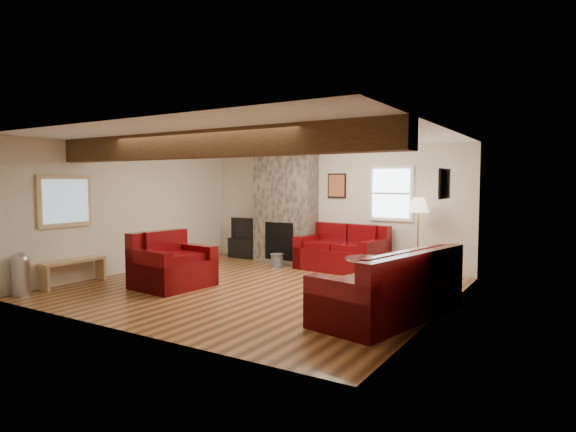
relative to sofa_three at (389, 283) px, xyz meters
name	(u,v)px	position (x,y,z in m)	size (l,w,h in m)	color
room	(257,214)	(-2.48, 0.50, 0.80)	(8.00, 8.00, 8.00)	#543016
oak_beam	(206,144)	(-2.48, -0.75, 1.86)	(6.00, 0.36, 0.38)	#2F1E0E
chimney_breast	(285,207)	(-3.48, 2.99, 0.77)	(1.40, 0.67, 2.50)	#3C362E
back_window	(391,193)	(-1.13, 3.21, 1.10)	(0.90, 0.08, 1.10)	white
hatch_window	(65,201)	(-5.44, -1.00, 1.00)	(0.08, 1.00, 0.90)	tan
ceiling_dome	(330,143)	(-1.58, 1.40, 1.99)	(0.40, 0.40, 0.18)	white
artwork_back	(337,186)	(-2.33, 3.21, 1.25)	(0.42, 0.06, 0.52)	black
artwork_right	(444,184)	(0.48, 0.80, 1.30)	(0.06, 0.55, 0.42)	black
sofa_three	(389,283)	(0.00, 0.00, 0.00)	(2.31, 0.97, 0.89)	#470505
loveseat	(341,248)	(-1.98, 2.73, 0.01)	(1.72, 0.99, 0.92)	#470505
armchair_red	(173,260)	(-3.72, -0.20, 0.02)	(1.15, 1.01, 0.93)	#470505
coffee_table	(374,273)	(-0.83, 1.59, -0.20)	(1.00, 1.00, 0.52)	#452B16
tv_cabinet	(248,248)	(-4.53, 3.03, -0.22)	(0.93, 0.37, 0.46)	black
television	(248,228)	(-4.53, 3.03, 0.26)	(0.83, 0.11, 0.48)	black
floor_lamp	(418,209)	(-0.47, 2.83, 0.82)	(0.38, 0.38, 1.49)	tan
pine_bench	(74,272)	(-5.31, -0.97, -0.23)	(0.27, 1.17, 0.44)	tan
pedal_bin	(21,274)	(-5.30, -1.89, -0.10)	(0.27, 0.27, 0.69)	#B3B2B7
coal_bucket	(277,260)	(-3.29, 2.36, -0.30)	(0.30, 0.30, 0.29)	slate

